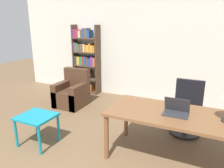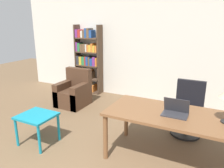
% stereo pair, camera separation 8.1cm
% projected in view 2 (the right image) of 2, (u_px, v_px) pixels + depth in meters
% --- Properties ---
extents(wall_back, '(8.00, 0.06, 2.70)m').
position_uv_depth(wall_back, '(152.00, 49.00, 5.54)').
color(wall_back, silver).
rests_on(wall_back, ground_plane).
extents(desk, '(1.83, 0.91, 0.76)m').
position_uv_depth(desk, '(171.00, 119.00, 3.15)').
color(desk, brown).
rests_on(desk, ground_plane).
extents(laptop, '(0.35, 0.23, 0.24)m').
position_uv_depth(laptop, '(175.00, 111.00, 3.06)').
color(laptop, '#2D2D33').
rests_on(laptop, desk).
extents(office_chair, '(0.55, 0.55, 0.99)m').
position_uv_depth(office_chair, '(188.00, 111.00, 4.02)').
color(office_chair, black).
rests_on(office_chair, ground_plane).
extents(side_table_blue, '(0.58, 0.53, 0.52)m').
position_uv_depth(side_table_blue, '(37.00, 119.00, 3.66)').
color(side_table_blue, teal).
rests_on(side_table_blue, ground_plane).
extents(armchair, '(0.68, 0.72, 0.89)m').
position_uv_depth(armchair, '(74.00, 94.00, 5.43)').
color(armchair, '#472D1E').
rests_on(armchair, ground_plane).
extents(bookshelf, '(0.79, 0.28, 1.93)m').
position_uv_depth(bookshelf, '(88.00, 61.00, 6.29)').
color(bookshelf, '#4C3828').
rests_on(bookshelf, ground_plane).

